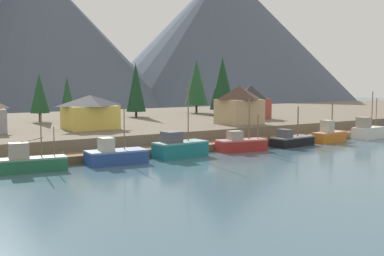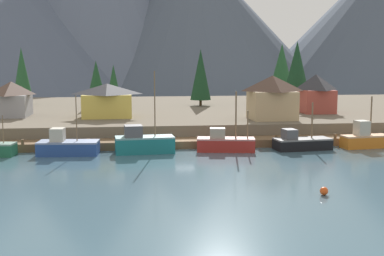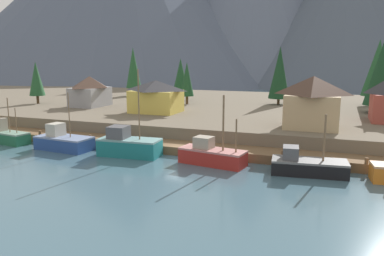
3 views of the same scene
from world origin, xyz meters
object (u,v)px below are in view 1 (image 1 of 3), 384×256
Objects in this scene: fishing_boat_blue at (115,155)px; fishing_boat_orange at (329,135)px; house_tan at (239,104)px; conifer_mid_right at (136,87)px; house_yellow at (90,112)px; fishing_boat_teal at (179,148)px; fishing_boat_green at (31,162)px; fishing_boat_black at (292,140)px; conifer_back_right at (67,96)px; conifer_centre at (39,93)px; fishing_boat_red at (241,144)px; house_red at (251,101)px; fishing_boat_white at (368,131)px; conifer_mid_left at (222,83)px; conifer_back_left at (196,82)px.

fishing_boat_orange is at bearing 5.34° from fishing_boat_blue.
conifer_mid_right is (-7.45, 23.82, 2.67)m from house_tan.
fishing_boat_blue is 0.94× the size of house_yellow.
fishing_boat_orange is at bearing -3.62° from fishing_boat_teal.
fishing_boat_green is 38.84m from fishing_boat_black.
conifer_back_right is at bearing 122.71° from fishing_boat_black.
fishing_boat_green is at bearing -108.09° from conifer_centre.
fishing_boat_blue is 1.00× the size of fishing_boat_black.
fishing_boat_orange is at bearing -43.51° from conifer_centre.
conifer_back_right reaches higher than house_tan.
fishing_boat_teal is 19.91m from fishing_boat_black.
house_red is (19.23, 20.83, 4.74)m from fishing_boat_red.
fishing_boat_teal is at bearing -81.67° from conifer_back_right.
house_yellow reaches higher than fishing_boat_green.
fishing_boat_white is at bearing 7.66° from fishing_boat_green.
fishing_boat_white is 0.66× the size of conifer_mid_left.
fishing_boat_orange is 0.83× the size of conifer_back_right.
house_tan is 29.16m from conifer_back_left.
house_yellow is 0.90× the size of conifer_centre.
fishing_boat_blue is 0.92× the size of fishing_boat_white.
conifer_centre reaches higher than conifer_back_right.
fishing_boat_blue is 31.36m from house_tan.
fishing_boat_black is at bearing -4.46° from fishing_boat_teal.
conifer_centre is (-3.32, 4.97, 0.36)m from conifer_back_right.
conifer_back_right is at bearing 86.87° from house_yellow.
house_tan is at bearing -39.92° from conifer_centre.
fishing_boat_green is 1.08× the size of house_tan.
conifer_mid_left reaches higher than conifer_back_left.
fishing_boat_white is at bearing -35.41° from conifer_back_right.
fishing_boat_white is at bearing -6.61° from fishing_boat_black.
conifer_back_left is at bearing 11.64° from conifer_mid_right.
conifer_back_left is (47.93, 39.11, 8.38)m from fishing_boat_green.
fishing_boat_blue is at bearing -133.99° from conifer_back_left.
fishing_boat_blue is at bearing 173.56° from fishing_boat_orange.
fishing_boat_black is at bearing 9.06° from fishing_boat_red.
fishing_boat_white is 1.19× the size of house_red.
conifer_back_left reaches higher than conifer_centre.
fishing_boat_green is at bearing 175.34° from fishing_boat_teal.
conifer_back_right reaches higher than house_yellow.
conifer_mid_right is 17.38m from conifer_back_left.
fishing_boat_blue is at bearing -156.97° from house_tan.
house_tan is 35.40m from conifer_centre.
fishing_boat_blue is 55.46m from conifer_back_left.
conifer_mid_left is (0.29, 29.10, 8.07)m from fishing_boat_orange.
fishing_boat_teal is at bearing -108.53° from conifer_mid_right.
fishing_boat_teal reaches higher than house_yellow.
fishing_boat_teal is 28.57m from fishing_boat_orange.
house_tan reaches higher than fishing_boat_blue.
conifer_back_left is at bearing 7.19° from conifer_centre.
fishing_boat_blue is 35.46m from conifer_centre.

